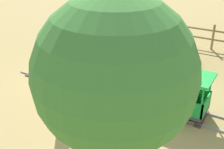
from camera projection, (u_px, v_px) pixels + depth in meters
ground_plane at (106, 92)px, 7.90m from camera, size 60.00×60.00×0.00m
track at (119, 95)px, 7.73m from camera, size 0.76×6.40×0.04m
locomotive at (80, 69)px, 8.07m from camera, size 0.72×1.45×1.08m
passenger_car at (152, 90)px, 7.14m from camera, size 0.82×2.70×0.97m
conductor_person at (63, 71)px, 6.81m from camera, size 0.30×0.30×1.62m
park_bench at (185, 57)px, 8.98m from camera, size 1.35×0.91×0.82m
oak_tree_near at (115, 77)px, 3.23m from camera, size 1.79×1.79×3.36m
fence_section at (179, 31)px, 11.06m from camera, size 0.08×7.48×0.90m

